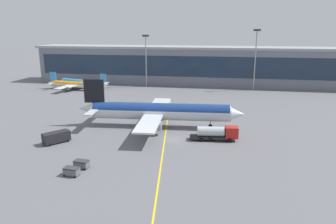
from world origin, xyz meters
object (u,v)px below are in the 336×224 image
at_px(baggage_cart_0, 72,171).
at_px(commuter_jet_far, 83,82).
at_px(main_airliner, 159,111).
at_px(lavatory_truck, 57,137).
at_px(commuter_jet_near, 73,84).
at_px(baggage_cart_1, 82,164).
at_px(fuel_tanker, 217,133).

relative_size(baggage_cart_0, commuter_jet_far, 0.11).
distance_m(main_airliner, baggage_cart_0, 32.36).
xyz_separation_m(main_airliner, commuter_jet_far, (-43.12, 48.37, -1.69)).
bearing_deg(main_airliner, commuter_jet_far, 131.72).
xyz_separation_m(lavatory_truck, baggage_cart_0, (10.84, -14.79, -0.64)).
height_order(lavatory_truck, commuter_jet_far, commuter_jet_far).
xyz_separation_m(lavatory_truck, commuter_jet_near, (-25.66, 59.71, 0.83)).
distance_m(lavatory_truck, commuter_jet_far, 68.54).
xyz_separation_m(main_airliner, baggage_cart_1, (-8.70, -27.72, -3.25)).
relative_size(fuel_tanker, commuter_jet_near, 0.45).
height_order(main_airliner, baggage_cart_0, main_airliner).
bearing_deg(fuel_tanker, commuter_jet_far, 135.84).
xyz_separation_m(main_airliner, fuel_tanker, (15.00, -8.08, -2.29)).
height_order(baggage_cart_0, commuter_jet_far, commuter_jet_far).
relative_size(main_airliner, commuter_jet_far, 1.66).
xyz_separation_m(fuel_tanker, baggage_cart_0, (-24.04, -22.82, -0.96)).
bearing_deg(lavatory_truck, baggage_cart_1, -46.04).
relative_size(fuel_tanker, baggage_cart_1, 3.93).
xyz_separation_m(baggage_cart_1, commuter_jet_near, (-36.85, 71.32, 1.47)).
xyz_separation_m(fuel_tanker, lavatory_truck, (-34.88, -8.03, -0.32)).
height_order(main_airliner, baggage_cart_1, main_airliner).
relative_size(baggage_cart_0, baggage_cart_1, 1.00).
distance_m(fuel_tanker, commuter_jet_near, 79.60).
distance_m(fuel_tanker, baggage_cart_1, 30.79).
relative_size(lavatory_truck, baggage_cart_0, 2.14).
distance_m(commuter_jet_far, commuter_jet_near, 5.35).
bearing_deg(baggage_cart_0, commuter_jet_far, 113.26).
height_order(lavatory_truck, baggage_cart_1, lavatory_truck).
distance_m(main_airliner, commuter_jet_near, 63.08).
xyz_separation_m(main_airliner, commuter_jet_near, (-45.55, 43.61, -1.78)).
relative_size(lavatory_truck, commuter_jet_near, 0.24).
bearing_deg(commuter_jet_near, baggage_cart_1, -62.67).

